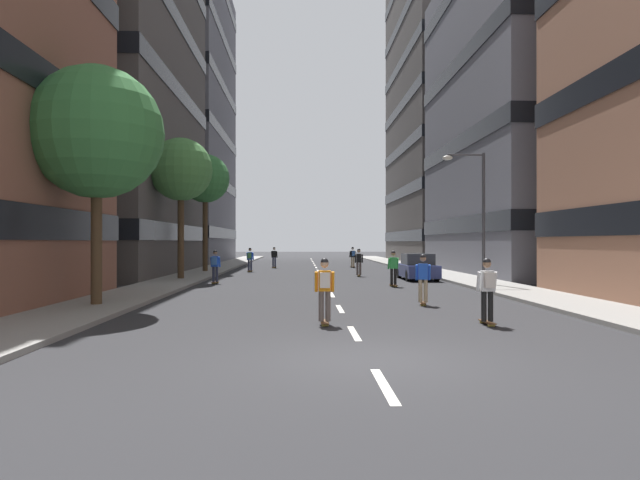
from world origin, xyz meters
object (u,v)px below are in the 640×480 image
object	(u,v)px
streetlamp_right	(476,203)
skater_8	(487,287)
skater_3	(215,264)
skater_5	(250,258)
skater_7	(325,287)
street_tree_mid	(205,179)
street_tree_far	(181,170)
skater_4	(393,267)
skater_0	(423,277)
street_tree_near	(97,133)
skater_1	(274,256)
skater_6	(359,261)
parked_car_near	(417,268)
skater_2	(353,256)

from	to	relation	value
streetlamp_right	skater_8	xyz separation A→B (m)	(-3.78, -13.15, -3.12)
skater_3	skater_5	xyz separation A→B (m)	(0.78, 11.74, 0.00)
skater_5	skater_7	bearing A→B (deg)	-80.70
street_tree_mid	street_tree_far	xyz separation A→B (m)	(0.00, -8.16, -0.38)
streetlamp_right	skater_7	world-z (taller)	streetlamp_right
skater_4	skater_5	size ratio (longest dim) A/B	1.00
skater_0	skater_4	size ratio (longest dim) A/B	1.00
street_tree_near	streetlamp_right	world-z (taller)	street_tree_near
skater_1	skater_6	bearing A→B (deg)	-63.43
skater_5	skater_6	xyz separation A→B (m)	(7.44, -5.74, -0.03)
street_tree_mid	skater_4	world-z (taller)	street_tree_mid
skater_4	parked_car_near	bearing A→B (deg)	66.33
skater_6	skater_8	world-z (taller)	same
skater_3	skater_7	bearing A→B (deg)	-71.06
skater_2	skater_6	world-z (taller)	same
skater_3	skater_4	xyz separation A→B (m)	(9.07, -2.34, -0.03)
skater_2	streetlamp_right	bearing A→B (deg)	-78.10
skater_0	skater_6	bearing A→B (deg)	92.01
skater_1	skater_8	world-z (taller)	same
street_tree_far	skater_6	world-z (taller)	street_tree_far
skater_8	street_tree_far	bearing A→B (deg)	123.85
skater_4	skater_6	world-z (taller)	same
skater_4	skater_1	bearing A→B (deg)	108.59
skater_7	skater_8	distance (m)	4.32
streetlamp_right	skater_3	bearing A→B (deg)	171.04
skater_4	street_tree_mid	bearing A→B (deg)	131.56
skater_6	streetlamp_right	bearing A→B (deg)	-58.04
skater_6	street_tree_mid	bearing A→B (deg)	157.00
street_tree_far	skater_6	size ratio (longest dim) A/B	4.47
skater_2	skater_8	bearing A→B (deg)	-89.09
parked_car_near	skater_3	distance (m)	11.63
skater_2	skater_5	size ratio (longest dim) A/B	1.00
skater_4	skater_5	bearing A→B (deg)	120.49
parked_car_near	skater_0	world-z (taller)	skater_0
skater_0	parked_car_near	bearing A→B (deg)	79.25
skater_4	skater_8	distance (m)	12.91
street_tree_near	street_tree_far	world-z (taller)	street_tree_far
street_tree_mid	street_tree_far	size ratio (longest dim) A/B	1.04
skater_4	skater_8	bearing A→B (deg)	-88.17
skater_8	streetlamp_right	bearing A→B (deg)	73.96
skater_0	skater_3	bearing A→B (deg)	130.06
street_tree_near	skater_2	distance (m)	31.83
street_tree_mid	skater_7	bearing A→B (deg)	-73.74
skater_3	skater_7	world-z (taller)	same
street_tree_mid	skater_6	world-z (taller)	street_tree_mid
street_tree_far	skater_5	distance (m)	11.23
skater_8	street_tree_mid	bearing A→B (deg)	114.59
street_tree_far	skater_1	distance (m)	17.09
street_tree_far	skater_0	size ratio (longest dim) A/B	4.47
streetlamp_right	skater_6	xyz separation A→B (m)	(-5.05, 8.09, -3.15)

